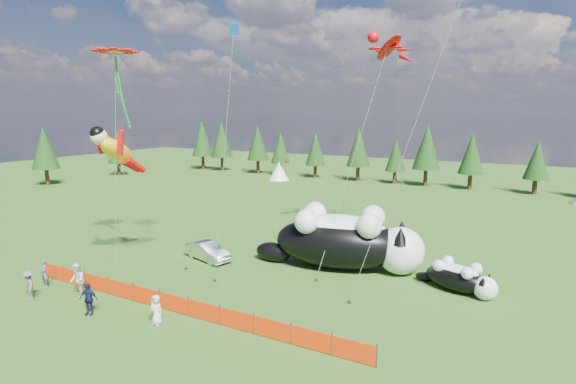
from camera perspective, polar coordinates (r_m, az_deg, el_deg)
The scene contains 16 objects.
ground at distance 27.33m, azimuth -9.91°, elevation -12.44°, with size 160.00×160.00×0.00m, color #11380A.
safety_fence at distance 25.06m, azimuth -14.31°, elevation -13.53°, with size 22.06×0.06×1.10m.
tree_line at distance 66.88m, azimuth 14.61°, elevation 4.34°, with size 90.00×4.00×8.00m, color black, non-canonical shape.
festival_tents at distance 60.53m, azimuth 23.48°, elevation 0.75°, with size 50.00×3.20×2.80m, color white, non-canonical shape.
cat_large at distance 30.43m, azimuth 7.39°, elevation -6.03°, with size 11.50×5.79×4.19m.
cat_small at distance 28.57m, azimuth 20.94°, elevation -10.12°, with size 4.87×2.88×1.81m.
car at distance 32.73m, azimuth -10.15°, elevation -7.42°, with size 1.35×3.87×1.27m, color silver.
spectator_a at distance 31.09m, azimuth -28.54°, elevation -9.04°, with size 0.63×0.42×1.74m, color #5E5E64.
spectator_b at distance 28.66m, azimuth -25.21°, elevation -10.10°, with size 0.96×0.57×1.97m, color silver.
spectator_c at distance 26.11m, azimuth -24.02°, elevation -12.30°, with size 1.00×0.51×1.70m, color #15163B.
spectator_d at distance 29.44m, azimuth -30.07°, elevation -10.24°, with size 1.12×0.58×1.73m, color #5E5E64.
spectator_e at distance 23.87m, azimuth -16.39°, elevation -14.17°, with size 0.75×0.49×1.54m, color silver.
superhero_kite at distance 31.24m, azimuth -20.88°, elevation 4.86°, with size 6.46×5.09×10.26m.
gecko_kite at distance 35.28m, azimuth 12.67°, elevation 17.44°, with size 5.57×12.40×17.65m.
flower_kite at distance 32.44m, azimuth -21.07°, elevation 16.06°, with size 4.04×4.86×14.74m.
diamond_kite_a at distance 30.47m, azimuth -6.99°, elevation 18.71°, with size 1.34×4.06×16.52m.
Camera 1 is at (15.86, -19.66, 10.45)m, focal length 28.00 mm.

